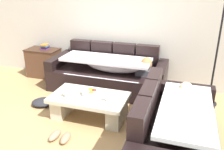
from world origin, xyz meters
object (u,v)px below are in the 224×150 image
couch_along_wall (109,74)px  fruit_bowl (91,92)px  open_magazine (100,97)px  floor_lamp (215,43)px  wine_glass_near_left (66,91)px  book_stack_on_cabinet (45,47)px  crumpled_garment (43,102)px  coffee_table (89,104)px  couch_near_window (175,131)px  wine_glass_near_right (107,95)px  side_cabinet (44,63)px  pair_of_shoes (60,136)px

couch_along_wall → fruit_bowl: couch_along_wall is taller
open_magazine → floor_lamp: floor_lamp is taller
wine_glass_near_left → book_stack_on_cabinet: 1.99m
crumpled_garment → coffee_table: bearing=-6.5°
couch_along_wall → couch_near_window: same height
couch_along_wall → coffee_table: size_ratio=1.89×
couch_near_window → wine_glass_near_right: bearing=70.2°
crumpled_garment → fruit_bowl: bearing=-3.0°
couch_near_window → crumpled_garment: 2.37m
open_magazine → side_cabinet: (-1.87, 1.34, -0.06)m
pair_of_shoes → book_stack_on_cabinet: bearing=125.9°
side_cabinet → coffee_table: bearing=-38.4°
coffee_table → floor_lamp: (1.79, 1.03, 0.88)m
couch_along_wall → wine_glass_near_right: size_ratio=13.64×
couch_near_window → wine_glass_near_left: (-1.66, 0.32, 0.16)m
pair_of_shoes → fruit_bowl: bearing=77.1°
book_stack_on_cabinet → crumpled_garment: 1.55m
book_stack_on_cabinet → pair_of_shoes: 2.56m
floor_lamp → crumpled_garment: floor_lamp is taller
wine_glass_near_right → crumpled_garment: bearing=170.5°
crumpled_garment → wine_glass_near_right: bearing=-9.5°
couch_near_window → open_magazine: couch_near_window is taller
side_cabinet → crumpled_garment: (0.75, -1.23, -0.26)m
coffee_table → open_magazine: 0.24m
couch_along_wall → crumpled_garment: size_ratio=5.66×
coffee_table → wine_glass_near_right: bearing=-17.6°
coffee_table → book_stack_on_cabinet: bearing=140.3°
fruit_bowl → side_cabinet: size_ratio=0.39×
coffee_table → open_magazine: bearing=-0.7°
couch_along_wall → fruit_bowl: (0.04, -1.05, 0.09)m
crumpled_garment → wine_glass_near_left: bearing=-22.8°
coffee_table → couch_near_window: bearing=-19.3°
pair_of_shoes → floor_lamp: bearing=41.0°
open_magazine → floor_lamp: 2.05m
fruit_bowl → open_magazine: bearing=-18.3°
couch_along_wall → wine_glass_near_left: (-0.27, -1.26, 0.16)m
couch_along_wall → coffee_table: (0.04, -1.11, -0.09)m
fruit_bowl → pair_of_shoes: bearing=-102.9°
wine_glass_near_right → floor_lamp: 1.95m
fruit_bowl → side_cabinet: side_cabinet is taller
book_stack_on_cabinet → floor_lamp: 3.45m
couch_near_window → fruit_bowl: 1.45m
couch_along_wall → wine_glass_near_left: couch_along_wall is taller
book_stack_on_cabinet → crumpled_garment: book_stack_on_cabinet is taller
open_magazine → side_cabinet: 2.30m
coffee_table → fruit_bowl: fruit_bowl is taller
wine_glass_near_right → floor_lamp: bearing=37.8°
couch_along_wall → wine_glass_near_left: size_ratio=13.64×
coffee_table → side_cabinet: 2.15m
wine_glass_near_left → pair_of_shoes: wine_glass_near_left is taller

